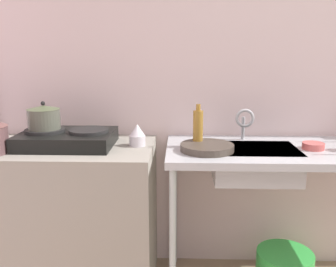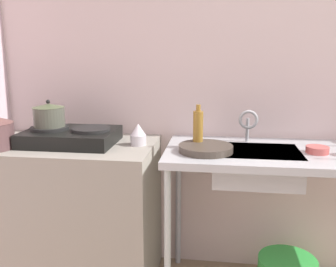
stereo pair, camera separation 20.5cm
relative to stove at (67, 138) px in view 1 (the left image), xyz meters
name	(u,v)px [view 1 (the left image)]	position (x,y,z in m)	size (l,w,h in m)	color
wall_back	(336,81)	(1.63, 0.36, 0.30)	(5.15, 0.10, 2.46)	beige
counter_concrete	(70,218)	(-0.01, 0.00, -0.49)	(1.00, 0.61, 0.89)	gray
counter_sink	(295,160)	(1.29, 0.00, -0.11)	(1.45, 0.61, 0.89)	#A8ABB0
stove	(67,138)	(0.00, 0.00, 0.00)	(0.52, 0.38, 0.10)	black
pot_on_left_burner	(44,117)	(-0.13, 0.00, 0.12)	(0.18, 0.18, 0.16)	#484B3F
percolator	(137,135)	(0.40, 0.02, 0.02)	(0.09, 0.09, 0.13)	silver
sink_basin	(254,163)	(1.06, -0.01, -0.13)	(0.47, 0.35, 0.18)	#A8ABB0
faucet	(244,120)	(1.03, 0.16, 0.08)	(0.11, 0.07, 0.20)	#A8ABB0
frying_pan	(207,147)	(0.79, -0.08, -0.03)	(0.29, 0.29, 0.04)	#3F372F
small_bowl_on_drainboard	(313,146)	(1.38, -0.02, -0.03)	(0.12, 0.12, 0.04)	#BD5450
bottle_by_sink	(198,128)	(0.74, 0.00, 0.06)	(0.06, 0.06, 0.24)	olive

